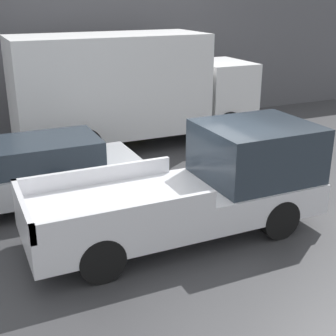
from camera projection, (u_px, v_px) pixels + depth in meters
name	position (u px, v px, depth m)	size (l,w,h in m)	color
ground_plane	(197.00, 219.00, 9.94)	(60.00, 60.00, 0.00)	#3D3D3F
building_wall	(86.00, 52.00, 16.08)	(28.00, 0.15, 5.28)	#56565B
pickup_truck	(205.00, 185.00, 9.21)	(5.78, 2.10, 2.07)	silver
car	(37.00, 171.00, 10.47)	(4.67, 1.89, 1.50)	#B7BABF
delivery_truck	(129.00, 87.00, 14.32)	(7.56, 2.40, 3.42)	white
newspaper_box	(135.00, 111.00, 17.18)	(0.45, 0.40, 0.95)	gold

